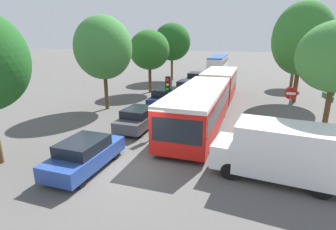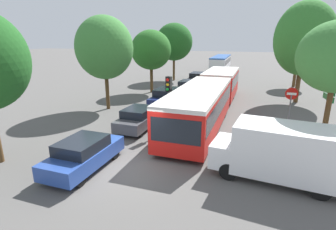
{
  "view_description": "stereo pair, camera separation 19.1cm",
  "coord_description": "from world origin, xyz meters",
  "px_view_note": "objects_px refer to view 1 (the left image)",
  "views": [
    {
      "loc": [
        4.99,
        -9.33,
        5.59
      ],
      "look_at": [
        0.2,
        4.57,
        1.2
      ],
      "focal_mm": 28.0,
      "sensor_mm": 36.0,
      "label": 1
    },
    {
      "loc": [
        5.17,
        -9.27,
        5.59
      ],
      "look_at": [
        0.2,
        4.57,
        1.2
      ],
      "focal_mm": 28.0,
      "sensor_mm": 36.0,
      "label": 2
    }
  ],
  "objects_px": {
    "city_bus_rear": "(218,62)",
    "queued_car_graphite": "(139,118)",
    "tree_left_mid": "(103,48)",
    "queued_car_tan": "(186,87)",
    "queued_car_navy": "(166,97)",
    "tree_right_mid": "(301,41)",
    "white_van": "(282,151)",
    "tree_right_far": "(296,48)",
    "queued_car_blue": "(85,154)",
    "queued_car_black": "(196,78)",
    "traffic_light": "(169,92)",
    "tree_left_far": "(149,50)",
    "articulated_bus": "(210,94)",
    "direction_sign_post": "(327,98)",
    "no_entry_sign": "(290,103)",
    "tree_left_distant": "(172,43)"
  },
  "relations": [
    {
      "from": "city_bus_rear",
      "to": "queued_car_graphite",
      "type": "height_order",
      "value": "city_bus_rear"
    },
    {
      "from": "queued_car_graphite",
      "to": "tree_left_mid",
      "type": "distance_m",
      "value": 7.03
    },
    {
      "from": "queued_car_graphite",
      "to": "queued_car_tan",
      "type": "height_order",
      "value": "queued_car_graphite"
    },
    {
      "from": "queued_car_navy",
      "to": "queued_car_tan",
      "type": "bearing_deg",
      "value": -2.13
    },
    {
      "from": "tree_right_mid",
      "to": "white_van",
      "type": "bearing_deg",
      "value": -97.63
    },
    {
      "from": "queued_car_navy",
      "to": "white_van",
      "type": "distance_m",
      "value": 12.57
    },
    {
      "from": "queued_car_graphite",
      "to": "tree_right_far",
      "type": "relative_size",
      "value": 0.63
    },
    {
      "from": "city_bus_rear",
      "to": "queued_car_blue",
      "type": "height_order",
      "value": "city_bus_rear"
    },
    {
      "from": "queued_car_blue",
      "to": "queued_car_black",
      "type": "height_order",
      "value": "queued_car_black"
    },
    {
      "from": "traffic_light",
      "to": "tree_left_far",
      "type": "relative_size",
      "value": 0.54
    },
    {
      "from": "articulated_bus",
      "to": "queued_car_graphite",
      "type": "distance_m",
      "value": 6.09
    },
    {
      "from": "queued_car_black",
      "to": "tree_left_mid",
      "type": "height_order",
      "value": "tree_left_mid"
    },
    {
      "from": "city_bus_rear",
      "to": "queued_car_navy",
      "type": "relative_size",
      "value": 2.52
    },
    {
      "from": "direction_sign_post",
      "to": "tree_left_far",
      "type": "bearing_deg",
      "value": -42.87
    },
    {
      "from": "queued_car_blue",
      "to": "articulated_bus",
      "type": "bearing_deg",
      "value": -18.37
    },
    {
      "from": "tree_left_far",
      "to": "city_bus_rear",
      "type": "bearing_deg",
      "value": 80.41
    },
    {
      "from": "city_bus_rear",
      "to": "tree_right_mid",
      "type": "relative_size",
      "value": 1.31
    },
    {
      "from": "queued_car_black",
      "to": "city_bus_rear",
      "type": "bearing_deg",
      "value": -0.69
    },
    {
      "from": "queued_car_tan",
      "to": "white_van",
      "type": "relative_size",
      "value": 0.76
    },
    {
      "from": "direction_sign_post",
      "to": "tree_right_far",
      "type": "distance_m",
      "value": 18.45
    },
    {
      "from": "queued_car_black",
      "to": "no_entry_sign",
      "type": "distance_m",
      "value": 17.4
    },
    {
      "from": "queued_car_graphite",
      "to": "tree_right_mid",
      "type": "bearing_deg",
      "value": -42.36
    },
    {
      "from": "no_entry_sign",
      "to": "tree_left_mid",
      "type": "height_order",
      "value": "tree_left_mid"
    },
    {
      "from": "queued_car_graphite",
      "to": "queued_car_black",
      "type": "xyz_separation_m",
      "value": [
        -0.26,
        16.92,
        0.06
      ]
    },
    {
      "from": "city_bus_rear",
      "to": "tree_right_far",
      "type": "xyz_separation_m",
      "value": [
        10.62,
        -13.67,
        3.05
      ]
    },
    {
      "from": "queued_car_navy",
      "to": "tree_left_distant",
      "type": "distance_m",
      "value": 14.47
    },
    {
      "from": "direction_sign_post",
      "to": "tree_left_mid",
      "type": "relative_size",
      "value": 0.5
    },
    {
      "from": "tree_left_mid",
      "to": "white_van",
      "type": "bearing_deg",
      "value": -30.02
    },
    {
      "from": "articulated_bus",
      "to": "white_van",
      "type": "relative_size",
      "value": 3.44
    },
    {
      "from": "white_van",
      "to": "traffic_light",
      "type": "height_order",
      "value": "traffic_light"
    },
    {
      "from": "traffic_light",
      "to": "direction_sign_post",
      "type": "bearing_deg",
      "value": 106.48
    },
    {
      "from": "white_van",
      "to": "tree_right_mid",
      "type": "xyz_separation_m",
      "value": [
        1.96,
        14.62,
        4.05
      ]
    },
    {
      "from": "tree_left_distant",
      "to": "queued_car_graphite",
      "type": "bearing_deg",
      "value": -77.95
    },
    {
      "from": "queued_car_black",
      "to": "direction_sign_post",
      "type": "relative_size",
      "value": 1.18
    },
    {
      "from": "white_van",
      "to": "queued_car_tan",
      "type": "bearing_deg",
      "value": -56.93
    },
    {
      "from": "tree_left_far",
      "to": "tree_left_distant",
      "type": "relative_size",
      "value": 0.86
    },
    {
      "from": "queued_car_graphite",
      "to": "tree_left_far",
      "type": "relative_size",
      "value": 0.63
    },
    {
      "from": "queued_car_black",
      "to": "traffic_light",
      "type": "relative_size",
      "value": 1.25
    },
    {
      "from": "articulated_bus",
      "to": "queued_car_blue",
      "type": "height_order",
      "value": "articulated_bus"
    },
    {
      "from": "articulated_bus",
      "to": "queued_car_tan",
      "type": "relative_size",
      "value": 4.51
    },
    {
      "from": "direction_sign_post",
      "to": "tree_right_far",
      "type": "height_order",
      "value": "tree_right_far"
    },
    {
      "from": "queued_car_black",
      "to": "traffic_light",
      "type": "height_order",
      "value": "traffic_light"
    },
    {
      "from": "white_van",
      "to": "tree_left_distant",
      "type": "height_order",
      "value": "tree_left_distant"
    },
    {
      "from": "tree_left_mid",
      "to": "queued_car_black",
      "type": "bearing_deg",
      "value": 72.47
    },
    {
      "from": "traffic_light",
      "to": "direction_sign_post",
      "type": "relative_size",
      "value": 0.94
    },
    {
      "from": "queued_car_black",
      "to": "tree_left_far",
      "type": "relative_size",
      "value": 0.67
    },
    {
      "from": "white_van",
      "to": "tree_left_distant",
      "type": "bearing_deg",
      "value": -57.0
    },
    {
      "from": "queued_car_navy",
      "to": "tree_left_far",
      "type": "xyz_separation_m",
      "value": [
        -3.58,
        5.02,
        3.55
      ]
    },
    {
      "from": "queued_car_graphite",
      "to": "traffic_light",
      "type": "height_order",
      "value": "traffic_light"
    },
    {
      "from": "tree_left_distant",
      "to": "tree_right_far",
      "type": "bearing_deg",
      "value": 0.46
    }
  ]
}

